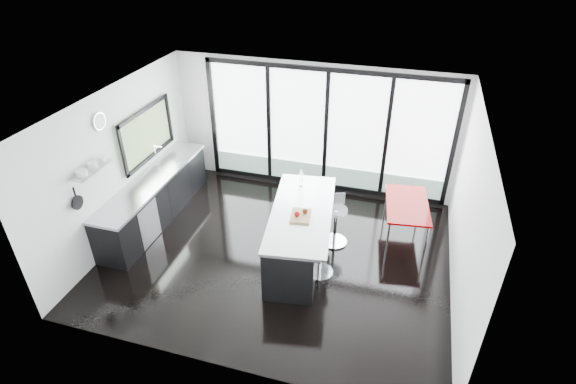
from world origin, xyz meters
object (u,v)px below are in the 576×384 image
(bar_stool_far, at_px, (335,226))
(red_table, at_px, (405,219))
(bar_stool_near, at_px, (320,255))
(island, at_px, (297,233))

(bar_stool_far, relative_size, red_table, 0.57)
(bar_stool_near, distance_m, red_table, 1.98)
(red_table, bearing_deg, bar_stool_near, -131.13)
(bar_stool_near, relative_size, bar_stool_far, 1.00)
(island, distance_m, red_table, 2.15)
(bar_stool_far, bearing_deg, bar_stool_near, -117.29)
(bar_stool_near, bearing_deg, red_table, 28.86)
(bar_stool_near, bearing_deg, bar_stool_far, 64.70)
(red_table, bearing_deg, island, -146.79)
(island, height_order, bar_stool_near, island)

